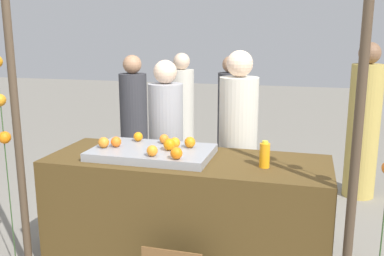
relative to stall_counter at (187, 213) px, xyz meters
name	(u,v)px	position (x,y,z in m)	size (l,w,h in m)	color
stall_counter	(187,213)	(0.00, 0.00, 0.00)	(2.10, 0.76, 0.87)	#4C3819
orange_tray	(152,152)	(-0.27, -0.01, 0.46)	(0.90, 0.54, 0.06)	gray
orange_0	(175,143)	(-0.11, 0.05, 0.54)	(0.08, 0.08, 0.08)	orange
orange_1	(176,153)	(-0.01, -0.23, 0.54)	(0.09, 0.09, 0.09)	orange
orange_2	(169,144)	(-0.13, -0.02, 0.54)	(0.09, 0.09, 0.09)	orange
orange_3	(152,151)	(-0.20, -0.20, 0.53)	(0.08, 0.08, 0.08)	orange
orange_4	(164,139)	(-0.23, 0.16, 0.53)	(0.07, 0.07, 0.07)	orange
orange_5	(104,142)	(-0.63, -0.09, 0.54)	(0.08, 0.08, 0.08)	orange
orange_6	(190,142)	(0.00, 0.09, 0.54)	(0.08, 0.08, 0.08)	orange
orange_7	(138,137)	(-0.46, 0.17, 0.53)	(0.07, 0.07, 0.07)	orange
orange_8	(116,142)	(-0.55, -0.04, 0.54)	(0.08, 0.08, 0.08)	orange
juice_bottle	(265,155)	(0.58, -0.06, 0.52)	(0.07, 0.07, 0.19)	orange
vendor_left	(166,151)	(-0.38, 0.65, 0.29)	(0.31, 0.31, 1.55)	#99999E
vendor_right	(238,153)	(0.29, 0.61, 0.33)	(0.33, 0.33, 1.64)	beige
crowd_person_0	(134,128)	(-1.06, 1.51, 0.28)	(0.31, 0.31, 1.55)	#333338
crowd_person_1	(230,121)	(-0.08, 2.23, 0.27)	(0.30, 0.30, 1.51)	#333338
crowd_person_2	(363,127)	(1.44, 1.92, 0.35)	(0.34, 0.34, 1.69)	tan
crowd_person_3	(182,118)	(-0.70, 2.22, 0.28)	(0.31, 0.31, 1.54)	beige
canopy_post_left	(17,131)	(-1.13, -0.42, 0.67)	(0.06, 0.06, 2.20)	#473828
canopy_post_right	(356,154)	(1.13, -0.42, 0.67)	(0.06, 0.06, 2.20)	#473828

